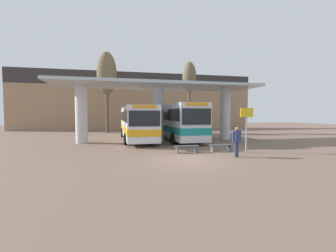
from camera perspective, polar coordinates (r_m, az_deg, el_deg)
The scene contains 11 objects.
ground_plane at distance 12.43m, azimuth 5.07°, elevation -8.52°, with size 100.00×100.00×0.00m, color #755B4C.
townhouse_backdrop at distance 38.10m, azimuth -7.17°, elevation 7.49°, with size 40.00×0.58×9.46m.
station_canopy at distance 20.92m, azimuth -2.46°, elevation 7.52°, with size 18.50×5.38×5.27m.
transit_bus_left_bay at distance 22.13m, azimuth -8.00°, elevation 1.11°, with size 2.90×11.72×3.19m.
transit_bus_center_bay at distance 22.19m, azimuth 2.17°, elevation 1.41°, with size 2.92×11.08×3.39m.
waiting_bench_near_pillar at distance 14.57m, azimuth 4.73°, elevation -5.47°, with size 1.62×0.44×0.46m.
waiting_bench_mid_platform at distance 15.46m, azimuth 13.29°, elevation -5.06°, with size 1.57×0.44×0.46m.
info_sign_platform at distance 15.42m, azimuth 19.32°, elevation 1.29°, with size 0.90×0.09×2.90m.
pedestrian_waiting at distance 13.58m, azimuth 17.04°, elevation -3.12°, with size 0.64×0.36×1.74m.
poplar_tree_behind_left at distance 31.69m, azimuth -15.30°, elevation 12.55°, with size 2.59×2.59×10.80m.
poplar_tree_behind_right at distance 30.58m, azimuth 5.44°, elevation 11.89°, with size 1.84×1.84×9.46m.
Camera 1 is at (-3.75, -11.59, 2.47)m, focal length 24.00 mm.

